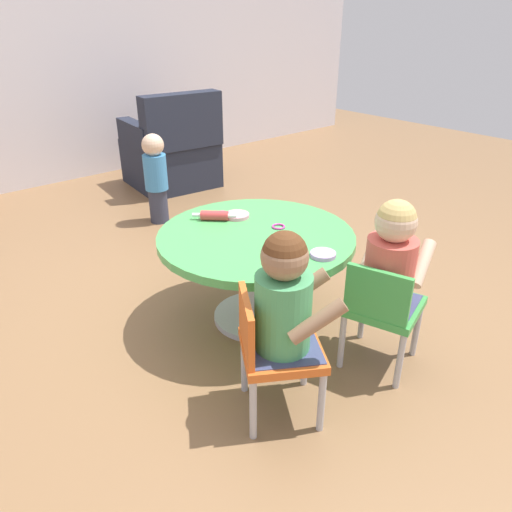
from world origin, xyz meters
TOP-DOWN VIEW (x-y plane):
  - ground_plane at (0.00, 0.00)m, footprint 10.00×10.00m
  - back_wall at (0.00, 3.00)m, footprint 8.00×0.12m
  - craft_table at (0.00, 0.00)m, footprint 0.96×0.96m
  - child_chair_left at (-0.38, -0.54)m, footprint 0.41×0.41m
  - seated_child_left at (-0.35, -0.56)m, footprint 0.44×0.41m
  - child_chair_right at (0.17, -0.64)m, footprint 0.38×0.38m
  - seated_child_right at (0.21, -0.63)m, footprint 0.41×0.36m
  - armchair_dark at (0.85, 2.15)m, footprint 0.78×0.79m
  - toddler_standing at (0.30, 1.48)m, footprint 0.17×0.17m
  - rolling_pin at (-0.05, 0.27)m, footprint 0.18×0.18m
  - craft_scissors at (0.05, -0.15)m, footprint 0.14×0.11m
  - playdough_blob_0 at (0.06, -0.38)m, footprint 0.11×0.11m
  - playdough_blob_1 at (0.06, 0.22)m, footprint 0.13×0.13m
  - cookie_cutter_0 at (0.13, -0.02)m, footprint 0.07×0.07m
  - cookie_cutter_1 at (0.02, 0.30)m, footprint 0.07×0.07m

SIDE VIEW (x-z plane):
  - ground_plane at x=0.00m, z-range 0.00..0.00m
  - child_chair_left at x=-0.38m, z-range 0.04..0.57m
  - child_chair_right at x=0.17m, z-range 0.04..0.57m
  - armchair_dark at x=0.85m, z-range -0.12..0.73m
  - toddler_standing at x=0.30m, z-range 0.02..0.70m
  - craft_table at x=0.00m, z-range 0.14..0.63m
  - craft_scissors at x=0.05m, z-range 0.49..0.50m
  - cookie_cutter_0 at x=0.13m, z-range 0.49..0.50m
  - cookie_cutter_1 at x=0.02m, z-range 0.49..0.50m
  - playdough_blob_0 at x=0.06m, z-range 0.49..0.51m
  - playdough_blob_1 at x=0.06m, z-range 0.49..0.51m
  - rolling_pin at x=-0.05m, z-range 0.49..0.54m
  - seated_child_left at x=-0.35m, z-range 0.28..0.79m
  - seated_child_right at x=0.21m, z-range 0.28..0.79m
  - back_wall at x=0.00m, z-range 0.00..2.80m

